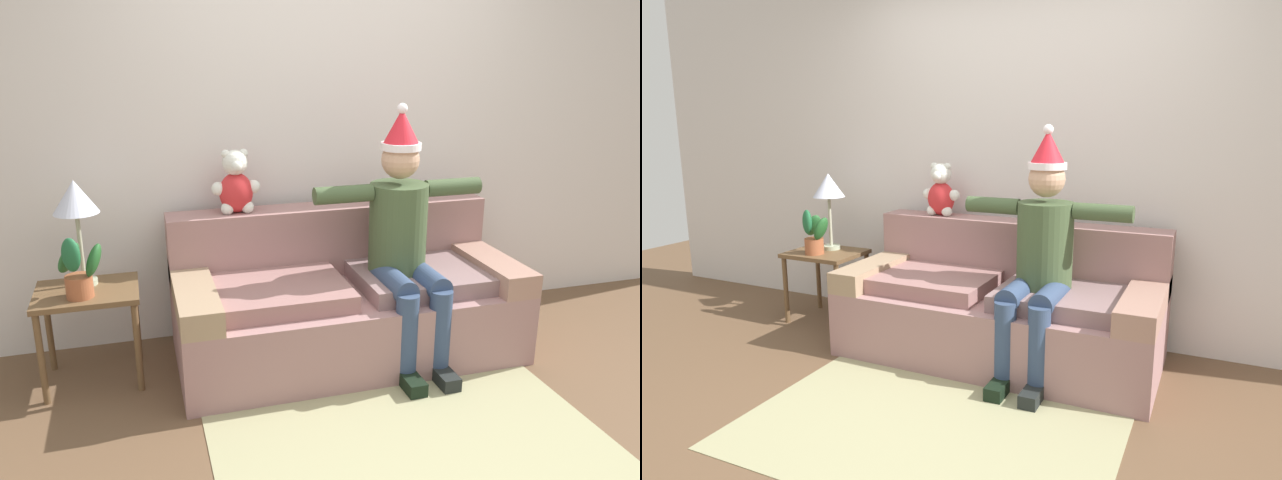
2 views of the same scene
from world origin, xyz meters
TOP-DOWN VIEW (x-y plane):
  - ground_plane at (0.00, 0.00)m, footprint 10.00×10.00m
  - back_wall at (0.00, 1.55)m, footprint 7.00×0.10m
  - couch at (0.00, 1.02)m, footprint 2.02×0.92m
  - person_seated at (0.30, 0.85)m, footprint 1.02×0.77m
  - teddy_bear at (-0.59, 1.30)m, footprint 0.29×0.17m
  - side_table at (-1.46, 1.06)m, footprint 0.54×0.44m
  - table_lamp at (-1.47, 1.15)m, footprint 0.24×0.24m
  - potted_plant at (-1.48, 0.96)m, footprint 0.28×0.20m
  - area_rug at (0.00, -0.05)m, footprint 1.88×1.24m

SIDE VIEW (x-z plane):
  - ground_plane at x=0.00m, z-range 0.00..0.00m
  - area_rug at x=0.00m, z-range 0.00..0.01m
  - couch at x=0.00m, z-range -0.10..0.75m
  - side_table at x=-1.46m, z-range 0.18..0.73m
  - potted_plant at x=-1.48m, z-range 0.53..0.87m
  - person_seated at x=0.30m, z-range 0.00..1.51m
  - table_lamp at x=-1.47m, z-range 0.72..1.31m
  - teddy_bear at x=-0.59m, z-range 0.83..1.21m
  - back_wall at x=0.00m, z-range 0.00..2.70m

